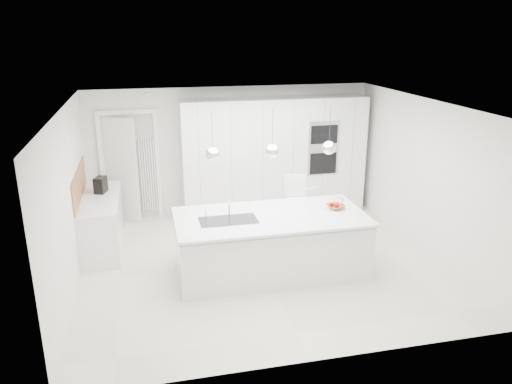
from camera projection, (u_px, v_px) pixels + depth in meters
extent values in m
plane|color=beige|center=(260.00, 264.00, 7.91)|extent=(5.50, 5.50, 0.00)
plane|color=silver|center=(231.00, 151.00, 9.83)|extent=(5.50, 0.00, 5.50)
plane|color=silver|center=(68.00, 202.00, 6.93)|extent=(0.00, 5.00, 5.00)
plane|color=white|center=(261.00, 106.00, 7.12)|extent=(5.50, 5.50, 0.00)
cube|color=white|center=(274.00, 157.00, 9.75)|extent=(3.60, 0.60, 2.30)
cube|color=white|center=(117.00, 170.00, 9.37)|extent=(0.76, 0.38, 2.00)
cube|color=white|center=(102.00, 224.00, 8.36)|extent=(0.60, 1.80, 0.86)
cube|color=white|center=(99.00, 198.00, 8.22)|extent=(0.62, 1.82, 0.04)
cube|color=#A16841|center=(79.00, 184.00, 8.08)|extent=(0.02, 1.80, 0.50)
cube|color=white|center=(271.00, 246.00, 7.52)|extent=(2.80, 1.20, 0.86)
cube|color=white|center=(271.00, 217.00, 7.42)|extent=(2.84, 1.40, 0.04)
cylinder|color=white|center=(229.00, 206.00, 7.38)|extent=(0.02, 0.02, 0.30)
sphere|color=white|center=(213.00, 154.00, 6.87)|extent=(0.20, 0.20, 0.20)
sphere|color=white|center=(272.00, 151.00, 7.05)|extent=(0.20, 0.20, 0.20)
sphere|color=white|center=(329.00, 148.00, 7.23)|extent=(0.20, 0.20, 0.20)
imported|color=#A16841|center=(336.00, 207.00, 7.68)|extent=(0.31, 0.31, 0.07)
cube|color=black|center=(101.00, 185.00, 8.41)|extent=(0.23, 0.29, 0.27)
sphere|color=#A0070B|center=(337.00, 205.00, 7.62)|extent=(0.08, 0.08, 0.08)
sphere|color=#A0070B|center=(331.00, 204.00, 7.69)|extent=(0.07, 0.07, 0.07)
sphere|color=#A0070B|center=(337.00, 205.00, 7.66)|extent=(0.07, 0.07, 0.07)
torus|color=gold|center=(338.00, 201.00, 7.66)|extent=(0.26, 0.18, 0.23)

